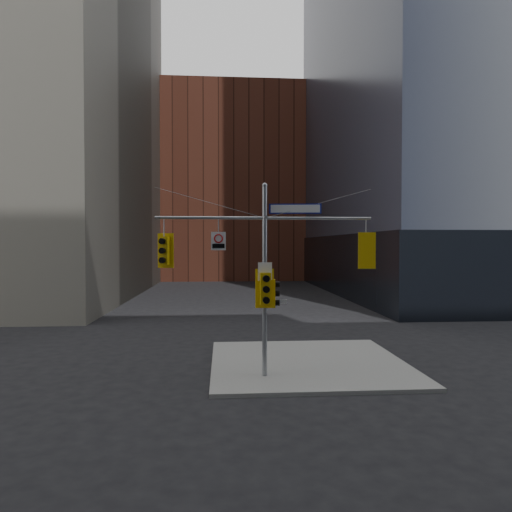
{
  "coord_description": "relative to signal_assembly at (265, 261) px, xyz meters",
  "views": [
    {
      "loc": [
        -1.55,
        -14.76,
        5.0
      ],
      "look_at": [
        -0.32,
        2.0,
        4.6
      ],
      "focal_mm": 32.0,
      "sensor_mm": 36.0,
      "label": 1
    }
  ],
  "objects": [
    {
      "name": "signal_assembly",
      "position": [
        0.0,
        0.0,
        0.0
      ],
      "size": [
        8.0,
        0.8,
        7.3
      ],
      "color": "#919499",
      "rests_on": "ground"
    },
    {
      "name": "street_blade_ew",
      "position": [
        0.45,
        0.01,
        -1.51
      ],
      "size": [
        0.74,
        0.13,
        0.15
      ],
      "rotation": [
        0.0,
        0.0,
        -0.14
      ],
      "color": "silver",
      "rests_on": "ground"
    },
    {
      "name": "traffic_light_pole_front",
      "position": [
        -0.0,
        -0.27,
        -1.01
      ],
      "size": [
        0.69,
        0.55,
        1.44
      ],
      "rotation": [
        0.0,
        0.0,
        0.05
      ],
      "color": "#E0B20B",
      "rests_on": "ground"
    },
    {
      "name": "traffic_light_west_arm",
      "position": [
        -3.67,
        0.01,
        0.38
      ],
      "size": [
        0.6,
        0.55,
        1.27
      ],
      "rotation": [
        0.0,
        0.0,
        -0.23
      ],
      "color": "#E0B20B",
      "rests_on": "ground"
    },
    {
      "name": "traffic_light_east_arm",
      "position": [
        3.82,
        0.0,
        0.38
      ],
      "size": [
        0.65,
        0.54,
        1.35
      ],
      "rotation": [
        0.0,
        0.0,
        3.04
      ],
      "color": "#E0B20B",
      "rests_on": "ground"
    },
    {
      "name": "regulatory_sign_pole",
      "position": [
        0.0,
        -0.11,
        -0.41
      ],
      "size": [
        0.52,
        0.05,
        0.68
      ],
      "rotation": [
        0.0,
        0.0,
        0.02
      ],
      "color": "silver",
      "rests_on": "ground"
    },
    {
      "name": "ground",
      "position": [
        0.0,
        -1.99,
        -4.42
      ],
      "size": [
        160.0,
        160.0,
        0.0
      ],
      "primitive_type": "plane",
      "color": "black",
      "rests_on": "ground"
    },
    {
      "name": "street_blade_ns",
      "position": [
        0.0,
        0.46,
        -1.45
      ],
      "size": [
        0.12,
        0.71,
        0.14
      ],
      "rotation": [
        0.0,
        0.0,
        -0.13
      ],
      "color": "#145926",
      "rests_on": "ground"
    },
    {
      "name": "podium_ne",
      "position": [
        28.0,
        30.01,
        -1.42
      ],
      "size": [
        36.4,
        36.4,
        6.0
      ],
      "primitive_type": "cube",
      "color": "black",
      "rests_on": "ground"
    },
    {
      "name": "brick_midrise",
      "position": [
        0.0,
        56.01,
        9.58
      ],
      "size": [
        26.0,
        20.0,
        28.0
      ],
      "primitive_type": "cube",
      "color": "brown",
      "rests_on": "ground"
    },
    {
      "name": "sidewalk_corner",
      "position": [
        2.0,
        2.01,
        -4.34
      ],
      "size": [
        8.0,
        8.0,
        0.15
      ],
      "primitive_type": "cube",
      "color": "gray",
      "rests_on": "ground"
    },
    {
      "name": "street_sign_blade",
      "position": [
        1.13,
        0.0,
        1.93
      ],
      "size": [
        1.93,
        0.29,
        0.38
      ],
      "rotation": [
        0.0,
        0.0,
        -0.13
      ],
      "color": "navy",
      "rests_on": "ground"
    },
    {
      "name": "traffic_light_pole_side",
      "position": [
        0.32,
        0.0,
        -1.21
      ],
      "size": [
        0.42,
        0.36,
        1.04
      ],
      "rotation": [
        0.0,
        0.0,
        1.46
      ],
      "color": "#E0B20B",
      "rests_on": "ground"
    },
    {
      "name": "regulatory_sign_arm",
      "position": [
        -1.7,
        -0.02,
        0.75
      ],
      "size": [
        0.54,
        0.1,
        0.67
      ],
      "rotation": [
        0.0,
        0.0,
        0.09
      ],
      "color": "silver",
      "rests_on": "ground"
    }
  ]
}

